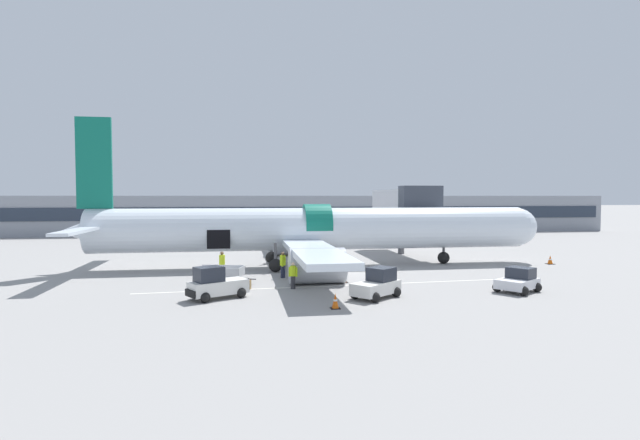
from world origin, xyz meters
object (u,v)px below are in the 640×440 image
at_px(baggage_tug_mid, 518,281).
at_px(ground_crew_loader_b, 222,264).
at_px(baggage_cart_loading, 220,275).
at_px(ground_crew_loader_a, 283,264).
at_px(ground_crew_driver, 293,275).
at_px(baggage_tug_lead, 216,285).
at_px(baggage_tug_rear, 377,285).
at_px(suitcase_on_tarmac_upright, 247,284).
at_px(airplane, 310,231).

xyz_separation_m(baggage_tug_mid, ground_crew_loader_b, (-17.41, 8.25, 0.32)).
xyz_separation_m(baggage_cart_loading, ground_crew_loader_a, (4.18, 1.52, 0.41)).
relative_size(ground_crew_loader_b, ground_crew_driver, 1.10).
distance_m(baggage_tug_lead, baggage_tug_mid, 17.50).
bearing_deg(ground_crew_loader_a, ground_crew_loader_b, 165.43).
distance_m(baggage_tug_lead, ground_crew_loader_b, 7.47).
xyz_separation_m(baggage_tug_rear, suitcase_on_tarmac_upright, (-7.13, 3.72, -0.42)).
bearing_deg(suitcase_on_tarmac_upright, airplane, 60.17).
bearing_deg(baggage_tug_lead, baggage_cart_loading, 89.41).
distance_m(airplane, baggage_tug_rear, 13.00).
height_order(baggage_cart_loading, ground_crew_driver, ground_crew_driver).
distance_m(baggage_tug_mid, ground_crew_loader_b, 19.27).
bearing_deg(suitcase_on_tarmac_upright, baggage_tug_lead, -123.10).
xyz_separation_m(airplane, baggage_tug_rear, (2.01, -12.65, -2.18)).
bearing_deg(ground_crew_driver, baggage_tug_rear, -37.94).
bearing_deg(baggage_tug_mid, airplane, 130.91).
distance_m(baggage_cart_loading, suitcase_on_tarmac_upright, 2.82).
height_order(baggage_tug_rear, ground_crew_loader_a, ground_crew_loader_a).
bearing_deg(airplane, baggage_tug_mid, -49.09).
relative_size(baggage_tug_mid, ground_crew_loader_a, 1.70).
xyz_separation_m(baggage_tug_rear, baggage_cart_loading, (-8.78, 6.00, -0.17)).
bearing_deg(ground_crew_driver, ground_crew_loader_a, 93.67).
relative_size(airplane, baggage_tug_mid, 12.45).
xyz_separation_m(baggage_tug_lead, ground_crew_loader_a, (4.23, 6.39, 0.19)).
height_order(baggage_tug_mid, baggage_tug_rear, baggage_tug_rear).
relative_size(baggage_cart_loading, ground_crew_loader_a, 2.18).
bearing_deg(airplane, baggage_tug_lead, -120.59).
height_order(ground_crew_loader_b, ground_crew_driver, ground_crew_loader_b).
relative_size(baggage_tug_lead, baggage_tug_rear, 1.07).
xyz_separation_m(baggage_cart_loading, ground_crew_loader_b, (0.03, 2.60, 0.40)).
relative_size(baggage_tug_lead, baggage_tug_mid, 1.13).
relative_size(baggage_tug_rear, baggage_cart_loading, 0.83).
distance_m(airplane, baggage_tug_mid, 16.45).
bearing_deg(baggage_tug_rear, suitcase_on_tarmac_upright, 152.41).
distance_m(baggage_tug_rear, ground_crew_driver, 5.50).
bearing_deg(baggage_tug_mid, ground_crew_loader_b, 154.64).
xyz_separation_m(baggage_cart_loading, suitcase_on_tarmac_upright, (1.65, -2.27, -0.25)).
distance_m(baggage_tug_lead, ground_crew_loader_a, 7.67).
distance_m(baggage_tug_lead, baggage_tug_rear, 8.90).
bearing_deg(ground_crew_loader_b, baggage_tug_mid, -25.36).
height_order(baggage_tug_lead, ground_crew_driver, baggage_tug_lead).
relative_size(baggage_tug_lead, ground_crew_driver, 2.13).
distance_m(baggage_tug_mid, ground_crew_loader_a, 15.08).
height_order(airplane, ground_crew_loader_b, airplane).
height_order(baggage_cart_loading, suitcase_on_tarmac_upright, baggage_cart_loading).
relative_size(baggage_tug_lead, ground_crew_loader_a, 1.92).
bearing_deg(ground_crew_loader_b, baggage_cart_loading, -90.64).
distance_m(baggage_cart_loading, ground_crew_driver, 5.16).
xyz_separation_m(ground_crew_driver, suitcase_on_tarmac_upright, (-2.79, 0.34, -0.57)).
relative_size(baggage_cart_loading, ground_crew_loader_b, 2.21).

